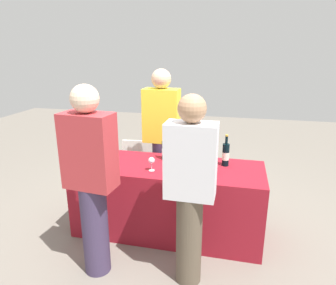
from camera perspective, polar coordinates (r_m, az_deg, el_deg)
name	(u,v)px	position (r m, az deg, el deg)	size (l,w,h in m)	color
ground_plane	(168,230)	(3.49, 0.00, -16.04)	(12.00, 12.00, 0.00)	slate
tasting_table	(168,199)	(3.30, 0.00, -10.51)	(1.95, 0.72, 0.76)	maroon
wine_bottle_0	(101,147)	(3.43, -12.48, -0.91)	(0.07, 0.07, 0.31)	black
wine_bottle_1	(112,147)	(3.43, -10.48, -0.86)	(0.07, 0.07, 0.31)	black
wine_bottle_2	(165,150)	(3.28, -0.52, -1.43)	(0.08, 0.08, 0.29)	black
wine_bottle_3	(179,152)	(3.19, 2.14, -1.76)	(0.07, 0.07, 0.32)	black
wine_bottle_4	(201,154)	(3.18, 6.29, -2.12)	(0.07, 0.07, 0.31)	black
wine_bottle_5	(210,157)	(3.11, 7.89, -2.67)	(0.07, 0.07, 0.29)	black
wine_bottle_6	(226,154)	(3.16, 10.78, -2.21)	(0.07, 0.07, 0.33)	black
wine_glass_0	(103,158)	(3.16, -12.19, -2.91)	(0.06, 0.06, 0.13)	silver
wine_glass_1	(152,161)	(2.99, -3.11, -3.49)	(0.06, 0.06, 0.14)	silver
wine_glass_2	(177,161)	(3.00, 1.64, -3.54)	(0.07, 0.07, 0.13)	silver
wine_glass_3	(200,163)	(2.97, 5.96, -3.77)	(0.08, 0.08, 0.14)	silver
wine_glass_4	(212,164)	(2.94, 8.25, -4.02)	(0.07, 0.07, 0.14)	silver
server_pouring	(162,135)	(3.66, -1.21, 1.44)	(0.42, 0.24, 1.70)	#3F3351
guest_0	(91,178)	(2.59, -14.24, -6.46)	(0.43, 0.27, 1.66)	#3F3351
guest_1	(190,187)	(2.42, 4.19, -8.41)	(0.39, 0.22, 1.61)	brown
menu_board	(143,165)	(4.29, -4.68, -4.19)	(0.58, 0.03, 0.71)	white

